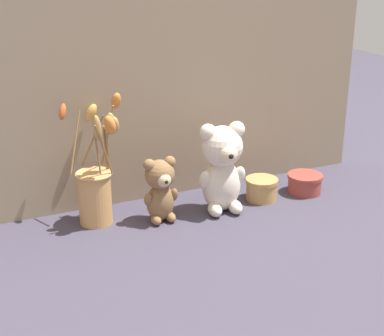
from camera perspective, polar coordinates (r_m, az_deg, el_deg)
The scene contains 7 objects.
ground_plane at distance 1.49m, azimuth 0.32°, elevation -4.73°, with size 4.00×4.00×0.00m, color #3D3847.
backdrop_wall at distance 1.53m, azimuth -2.32°, elevation 8.93°, with size 1.16×0.02×0.66m.
teddy_bear_large at distance 1.48m, azimuth 2.95°, elevation 0.20°, with size 0.13×0.12×0.24m.
teddy_bear_medium at distance 1.44m, azimuth -3.08°, elevation -1.99°, with size 0.09×0.08×0.17m.
flower_vase at distance 1.44m, azimuth -9.27°, elevation -1.57°, with size 0.16×0.16×0.32m.
decorative_tin_tall at distance 1.59m, azimuth 6.75°, elevation -2.02°, with size 0.09×0.09×0.06m.
decorative_tin_short at distance 1.65m, azimuth 10.87°, elevation -1.46°, with size 0.10×0.10×0.05m.
Camera 1 is at (-0.57, -1.22, 0.65)m, focal length 55.00 mm.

